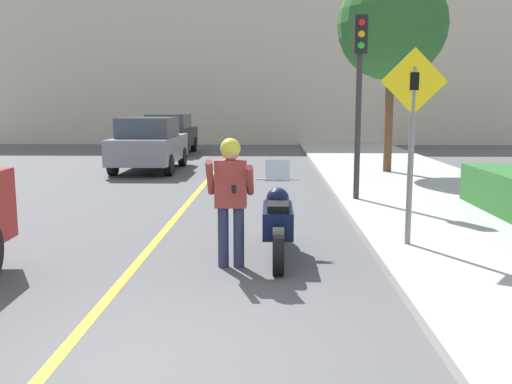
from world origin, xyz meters
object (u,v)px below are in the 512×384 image
Objects in this scene: street_tree at (392,25)px; parked_car_black at (170,134)px; person_biker at (231,190)px; crossing_sign at (412,128)px; traffic_light at (359,73)px; parked_car_grey at (149,144)px; motorcycle at (278,221)px.

street_tree reaches higher than parked_car_black.
person_biker is at bearing -77.34° from parked_car_black.
street_tree is at bearing -43.02° from parked_car_black.
person_biker is 0.61× the size of crossing_sign.
traffic_light reaches higher than parked_car_black.
parked_car_grey is 6.20m from parked_car_black.
person_biker is 5.52m from traffic_light.
crossing_sign is 11.49m from parked_car_grey.
person_biker is at bearing -72.68° from parked_car_grey.
street_tree is 8.11m from parked_car_grey.
motorcycle is 10.91m from parked_car_grey.
motorcycle is at bearing -68.80° from parked_car_grey.
parked_car_grey is at bearing 107.32° from person_biker.
parked_car_grey is at bearing 171.99° from street_tree.
person_biker is (-0.61, -0.53, 0.52)m from motorcycle.
parked_car_black is at bearing 111.28° from crossing_sign.
crossing_sign is at bearing 8.92° from motorcycle.
street_tree is at bearing 70.02° from motorcycle.
crossing_sign is (2.46, 0.82, 0.75)m from person_biker.
traffic_light is (2.30, 4.72, 1.70)m from person_biker.
street_tree is 1.37× the size of parked_car_grey.
person_biker is 11.20m from parked_car_grey.
crossing_sign reaches higher than person_biker.
parked_car_grey and parked_car_black have the same top height.
parked_car_black is (-6.09, 12.15, -1.86)m from traffic_light.
motorcycle is 16.93m from parked_car_black.
street_tree is (3.32, 9.14, 3.81)m from motorcycle.
traffic_light is at bearing 67.99° from motorcycle.
crossing_sign is at bearing -68.72° from parked_car_black.
motorcycle is at bearing -109.98° from street_tree.
crossing_sign is at bearing 18.44° from person_biker.
traffic_light is 0.89× the size of parked_car_grey.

